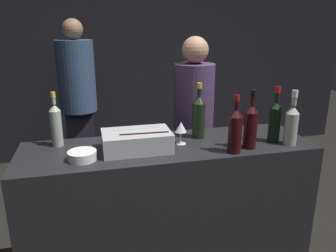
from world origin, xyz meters
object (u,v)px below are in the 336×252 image
Objects in this scene: red_wine_bottle_burgundy at (275,119)px; rose_wine_bottle at (56,124)px; red_wine_bottle_tall at (235,129)px; person_in_hoodie at (78,95)px; champagne_bottle at (199,115)px; bowl_white at (82,155)px; wine_glass at (181,128)px; red_wine_bottle_black_foil at (251,125)px; candle_votive at (162,130)px; ice_bin_with_bottles at (137,140)px; person_blond_tee at (193,125)px; white_wine_bottle at (292,123)px.

red_wine_bottle_burgundy is 1.06× the size of rose_wine_bottle.
person_in_hoodie is at bearing 116.47° from red_wine_bottle_tall.
bowl_white is at bearing -164.20° from champagne_bottle.
wine_glass is 0.41× the size of red_wine_bottle_black_foil.
red_wine_bottle_tall is (0.88, -0.10, 0.12)m from bowl_white.
champagne_bottle is at bearing 132.45° from red_wine_bottle_black_foil.
champagne_bottle is at bearing -25.62° from candle_votive.
person_in_hoodie reaches higher than ice_bin_with_bottles.
bowl_white is 0.10× the size of person_blond_tee.
person_in_hoodie is at bearing -105.92° from person_blond_tee.
person_in_hoodie is at bearing 91.74° from bowl_white.
champagne_bottle is (-0.24, 0.27, 0.01)m from red_wine_bottle_black_foil.
person_in_hoodie reaches higher than white_wine_bottle.
person_in_hoodie reaches higher than person_blond_tee.
candle_votive reaches higher than bowl_white.
person_blond_tee is (0.12, 0.46, -0.22)m from champagne_bottle.
person_blond_tee reaches higher than ice_bin_with_bottles.
person_blond_tee is at bearing 45.24° from candle_votive.
candle_votive is 0.23× the size of red_wine_bottle_black_foil.
person_in_hoodie is at bearing 102.56° from ice_bin_with_bottles.
ice_bin_with_bottles is at bearing 169.35° from red_wine_bottle_black_foil.
ice_bin_with_bottles is 0.90m from red_wine_bottle_burgundy.
ice_bin_with_bottles is 0.83m from person_blond_tee.
wine_glass is 0.24m from candle_votive.
candle_votive is at bearing 4.32° from rose_wine_bottle.
person_in_hoodie is (-0.67, 1.67, -0.10)m from wine_glass.
wine_glass is 1.80m from person_in_hoodie.
champagne_bottle is at bearing 152.69° from white_wine_bottle.
champagne_bottle reaches higher than ice_bin_with_bottles.
rose_wine_bottle is (-1.16, 0.32, -0.00)m from red_wine_bottle_black_foil.
white_wine_bottle reaches higher than rose_wine_bottle.
candle_votive is 0.70m from rose_wine_bottle.
red_wine_bottle_tall is 0.22× the size of person_blond_tee.
candle_votive is 0.62m from red_wine_bottle_black_foil.
wine_glass is at bearing 7.31° from ice_bin_with_bottles.
person_blond_tee is at bearing 90.10° from red_wine_bottle_tall.
red_wine_bottle_burgundy is at bearing -10.63° from rose_wine_bottle.
red_wine_bottle_tall is (0.12, -0.31, -0.01)m from champagne_bottle.
wine_glass is 0.70m from white_wine_bottle.
red_wine_bottle_burgundy is 1.39m from rose_wine_bottle.
candle_votive is 0.56m from red_wine_bottle_tall.
champagne_bottle is 1.78m from person_in_hoodie.
champagne_bottle is 1.02× the size of red_wine_bottle_burgundy.
champagne_bottle is (0.15, 0.10, 0.04)m from wine_glass.
red_wine_bottle_black_foil reaches higher than rose_wine_bottle.
ice_bin_with_bottles is 1.13× the size of red_wine_bottle_burgundy.
champagne_bottle reaches higher than red_wine_bottle_black_foil.
candle_votive is at bearing 141.49° from red_wine_bottle_black_foil.
candle_votive is 0.05× the size of person_blond_tee.
bowl_white is 1.97× the size of candle_votive.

